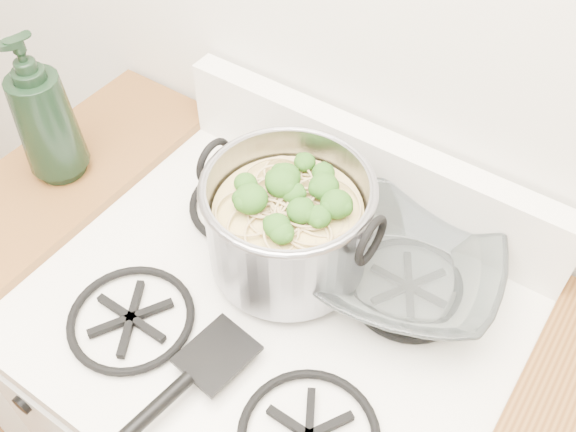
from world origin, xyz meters
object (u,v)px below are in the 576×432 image
at_px(stock_pot, 288,224).
at_px(glass_bowl, 405,272).
at_px(gas_range, 275,426).
at_px(bottle, 41,109).
at_px(spatula, 217,352).

relative_size(stock_pot, glass_bowl, 2.50).
xyz_separation_m(gas_range, stock_pot, (-0.03, 0.09, 0.57)).
bearing_deg(stock_pot, gas_range, -72.81).
bearing_deg(gas_range, bottle, 177.38).
bearing_deg(bottle, spatula, 1.82).
bearing_deg(spatula, gas_range, 93.21).
relative_size(gas_range, bottle, 3.13).
distance_m(gas_range, bottle, 0.81).
relative_size(stock_pot, bottle, 1.03).
relative_size(stock_pot, spatula, 0.98).
bearing_deg(gas_range, glass_bowl, 46.53).
distance_m(stock_pot, spatula, 0.23).
xyz_separation_m(stock_pot, bottle, (-0.48, -0.07, 0.06)).
bearing_deg(gas_range, spatula, -94.25).
bearing_deg(spatula, stock_pot, 102.44).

